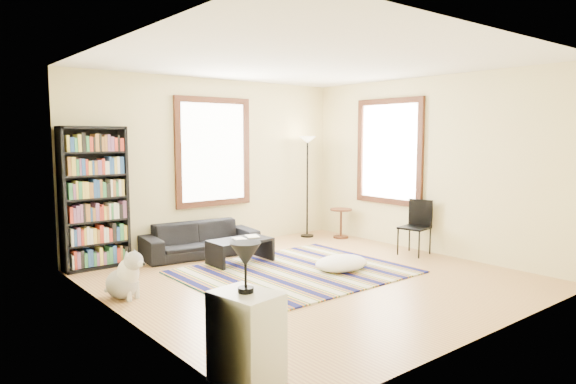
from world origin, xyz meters
TOP-DOWN VIEW (x-y plane):
  - floor at (0.00, 0.00)m, footprint 5.00×5.00m
  - ceiling at (0.00, 0.00)m, footprint 5.00×5.00m
  - wall_back at (0.00, 2.55)m, footprint 5.00×0.10m
  - wall_front at (0.00, -2.55)m, footprint 5.00×0.10m
  - wall_left at (-2.55, 0.00)m, footprint 0.10×5.00m
  - wall_right at (2.55, 0.00)m, footprint 0.10×5.00m
  - window_back at (0.00, 2.47)m, footprint 1.20×0.06m
  - window_right at (2.47, 0.80)m, footprint 0.06×1.20m
  - rug at (-0.00, 0.35)m, footprint 2.91×2.32m
  - sofa at (-0.51, 2.05)m, footprint 1.85×0.91m
  - bookshelf at (-2.02, 2.32)m, footprint 0.90×0.30m
  - coffee_table at (-0.30, 1.25)m, footprint 0.91×0.53m
  - book_a at (-0.40, 1.25)m, footprint 0.19×0.24m
  - book_b at (-0.15, 1.30)m, footprint 0.25×0.29m
  - floor_cushion at (0.58, 0.03)m, footprint 0.93×0.78m
  - floor_lamp at (1.80, 2.15)m, footprint 0.39×0.39m
  - side_table at (2.20, 1.67)m, footprint 0.53×0.53m
  - folding_chair at (2.15, -0.01)m, footprint 0.48×0.47m
  - white_cabinet at (-2.30, -1.83)m, footprint 0.45×0.55m
  - table_lamp at (-2.30, -1.83)m, footprint 0.31×0.31m
  - dog at (-2.26, 0.76)m, footprint 0.59×0.67m

SIDE VIEW (x-z plane):
  - floor at x=0.00m, z-range -0.10..0.00m
  - rug at x=0.00m, z-range 0.00..0.02m
  - floor_cushion at x=0.58m, z-range 0.00..0.20m
  - coffee_table at x=-0.30m, z-range 0.00..0.36m
  - sofa at x=-0.51m, z-range 0.00..0.52m
  - side_table at x=2.20m, z-range 0.00..0.54m
  - dog at x=-2.26m, z-range 0.00..0.56m
  - white_cabinet at x=-2.30m, z-range 0.00..0.70m
  - book_b at x=-0.15m, z-range 0.36..0.38m
  - book_a at x=-0.40m, z-range 0.36..0.38m
  - folding_chair at x=2.15m, z-range 0.00..0.86m
  - table_lamp at x=-2.30m, z-range 0.70..1.08m
  - floor_lamp at x=1.80m, z-range 0.00..1.86m
  - bookshelf at x=-2.02m, z-range 0.00..2.00m
  - wall_back at x=0.00m, z-range 0.00..2.80m
  - wall_front at x=0.00m, z-range 0.00..2.80m
  - wall_left at x=-2.55m, z-range 0.00..2.80m
  - wall_right at x=2.55m, z-range 0.00..2.80m
  - window_back at x=0.00m, z-range 0.80..2.40m
  - window_right at x=2.47m, z-range 0.80..2.40m
  - ceiling at x=0.00m, z-range 2.80..2.90m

